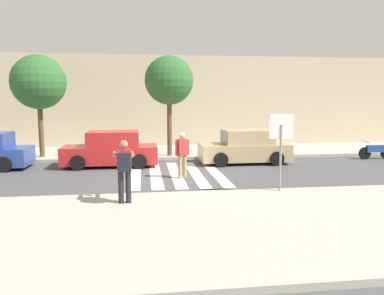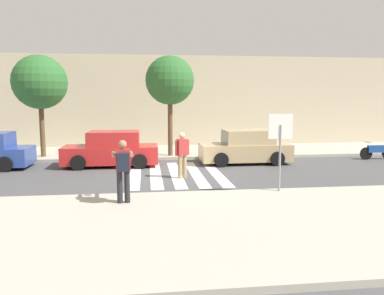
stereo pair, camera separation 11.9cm
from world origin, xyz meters
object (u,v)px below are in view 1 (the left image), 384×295
(photographer_with_backpack, at_px, (124,166))
(street_tree_west, at_px, (39,82))
(stop_sign, at_px, (281,135))
(pedestrian_crossing, at_px, (182,153))
(street_tree_center, at_px, (169,81))
(motorcycle, at_px, (376,151))
(parked_car_tan, at_px, (245,148))
(parked_car_red, at_px, (111,150))

(photographer_with_backpack, distance_m, street_tree_west, 10.28)
(stop_sign, xyz_separation_m, pedestrian_crossing, (-2.73, 2.83, -0.89))
(street_tree_center, bearing_deg, motorcycle, -9.05)
(pedestrian_crossing, bearing_deg, street_tree_west, 140.41)
(photographer_with_backpack, xyz_separation_m, pedestrian_crossing, (1.95, 3.64, -0.19))
(pedestrian_crossing, distance_m, parked_car_tan, 4.38)
(parked_car_tan, bearing_deg, parked_car_red, 180.00)
(stop_sign, bearing_deg, street_tree_west, 138.32)
(parked_car_red, height_order, motorcycle, parked_car_red)
(parked_car_tan, height_order, street_tree_west, street_tree_west)
(street_tree_west, bearing_deg, stop_sign, -41.68)
(street_tree_west, bearing_deg, street_tree_center, -3.80)
(street_tree_center, bearing_deg, street_tree_west, 176.20)
(photographer_with_backpack, xyz_separation_m, street_tree_center, (1.82, 8.50, 2.67))
(motorcycle, xyz_separation_m, street_tree_west, (-16.33, 2.02, 3.33))
(stop_sign, distance_m, pedestrian_crossing, 4.03)
(photographer_with_backpack, bearing_deg, motorcycle, 30.05)
(parked_car_tan, bearing_deg, street_tree_center, 150.36)
(street_tree_west, relative_size, street_tree_center, 1.00)
(parked_car_red, relative_size, motorcycle, 2.33)
(parked_car_tan, bearing_deg, pedestrian_crossing, -137.47)
(stop_sign, distance_m, street_tree_west, 12.33)
(stop_sign, relative_size, motorcycle, 1.35)
(stop_sign, xyz_separation_m, photographer_with_backpack, (-4.68, -0.81, -0.70))
(street_tree_west, xyz_separation_m, street_tree_center, (6.24, -0.41, 0.10))
(street_tree_west, bearing_deg, parked_car_red, -33.32)
(parked_car_tan, xyz_separation_m, street_tree_west, (-9.60, 2.32, 3.02))
(pedestrian_crossing, distance_m, street_tree_center, 5.64)
(stop_sign, xyz_separation_m, parked_car_tan, (0.49, 5.78, -1.14))
(parked_car_tan, height_order, motorcycle, parked_car_tan)
(motorcycle, bearing_deg, stop_sign, -139.93)
(stop_sign, relative_size, parked_car_red, 0.58)
(street_tree_west, bearing_deg, parked_car_tan, -13.60)
(photographer_with_backpack, height_order, parked_car_red, photographer_with_backpack)
(photographer_with_backpack, bearing_deg, pedestrian_crossing, 61.76)
(photographer_with_backpack, relative_size, parked_car_red, 0.42)
(parked_car_tan, relative_size, street_tree_center, 0.83)
(photographer_with_backpack, bearing_deg, parked_car_tan, 51.87)
(street_tree_west, bearing_deg, pedestrian_crossing, -39.59)
(street_tree_center, bearing_deg, parked_car_red, -144.90)
(stop_sign, distance_m, parked_car_tan, 5.91)
(photographer_with_backpack, relative_size, street_tree_center, 0.35)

